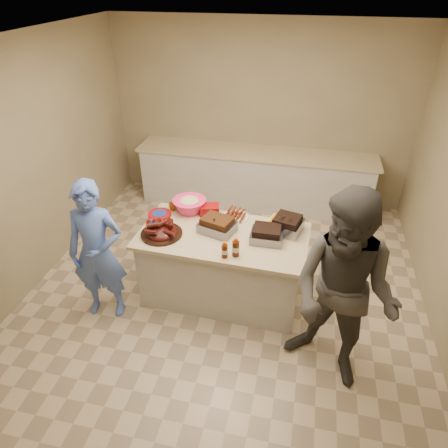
% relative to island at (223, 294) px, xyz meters
% --- Properties ---
extents(room, '(4.50, 5.00, 2.70)m').
position_rel_island_xyz_m(room, '(0.01, -0.02, 0.00)').
color(room, '#988964').
rests_on(room, ground).
extents(back_counter, '(3.60, 0.64, 0.90)m').
position_rel_island_xyz_m(back_counter, '(0.01, 2.18, 0.45)').
color(back_counter, beige).
rests_on(back_counter, ground).
extents(island, '(1.82, 1.01, 0.84)m').
position_rel_island_xyz_m(island, '(0.00, 0.00, 0.00)').
color(island, beige).
rests_on(island, ground).
extents(rib_platter, '(0.54, 0.54, 0.18)m').
position_rel_island_xyz_m(rib_platter, '(-0.63, -0.14, 0.84)').
color(rib_platter, '#410F0B').
rests_on(rib_platter, island).
extents(pulled_pork_tray, '(0.42, 0.36, 0.11)m').
position_rel_island_xyz_m(pulled_pork_tray, '(-0.07, 0.04, 0.84)').
color(pulled_pork_tray, '#47230F').
rests_on(pulled_pork_tray, island).
extents(brisket_tray, '(0.33, 0.27, 0.10)m').
position_rel_island_xyz_m(brisket_tray, '(0.46, -0.01, 0.84)').
color(brisket_tray, black).
rests_on(brisket_tray, island).
extents(roasting_pan, '(0.37, 0.37, 0.12)m').
position_rel_island_xyz_m(roasting_pan, '(0.65, 0.21, 0.84)').
color(roasting_pan, gray).
rests_on(roasting_pan, island).
extents(coleslaw_bowl, '(0.40, 0.40, 0.26)m').
position_rel_island_xyz_m(coleslaw_bowl, '(-0.48, 0.38, 0.84)').
color(coleslaw_bowl, '#FF2B6E').
rests_on(coleslaw_bowl, island).
extents(sausage_plate, '(0.36, 0.36, 0.05)m').
position_rel_island_xyz_m(sausage_plate, '(0.07, 0.37, 0.84)').
color(sausage_plate, silver).
rests_on(sausage_plate, island).
extents(mac_cheese_dish, '(0.38, 0.32, 0.09)m').
position_rel_island_xyz_m(mac_cheese_dish, '(0.62, 0.28, 0.84)').
color(mac_cheese_dish, '#D78E03').
rests_on(mac_cheese_dish, island).
extents(bbq_bottle_a, '(0.06, 0.06, 0.18)m').
position_rel_island_xyz_m(bbq_bottle_a, '(0.10, -0.38, 0.84)').
color(bbq_bottle_a, '#411805').
rests_on(bbq_bottle_a, island).
extents(bbq_bottle_b, '(0.07, 0.07, 0.21)m').
position_rel_island_xyz_m(bbq_bottle_b, '(0.20, -0.33, 0.84)').
color(bbq_bottle_b, '#411805').
rests_on(bbq_bottle_b, island).
extents(mustard_bottle, '(0.04, 0.04, 0.11)m').
position_rel_island_xyz_m(mustard_bottle, '(-0.10, 0.09, 0.84)').
color(mustard_bottle, '#FBA700').
rests_on(mustard_bottle, island).
extents(sauce_bowl, '(0.14, 0.05, 0.14)m').
position_rel_island_xyz_m(sauce_bowl, '(-0.09, 0.24, 0.84)').
color(sauce_bowl, silver).
rests_on(sauce_bowl, island).
extents(plate_stack_large, '(0.27, 0.27, 0.03)m').
position_rel_island_xyz_m(plate_stack_large, '(-0.79, 0.22, 0.84)').
color(plate_stack_large, maroon).
rests_on(plate_stack_large, island).
extents(plate_stack_small, '(0.20, 0.20, 0.03)m').
position_rel_island_xyz_m(plate_stack_small, '(-0.78, 0.05, 0.84)').
color(plate_stack_small, maroon).
rests_on(plate_stack_small, island).
extents(plastic_cup, '(0.10, 0.09, 0.10)m').
position_rel_island_xyz_m(plastic_cup, '(-0.68, 0.37, 0.84)').
color(plastic_cup, '#8E4F14').
rests_on(plastic_cup, island).
extents(basket_stack, '(0.25, 0.21, 0.11)m').
position_rel_island_xyz_m(basket_stack, '(-0.24, 0.38, 0.84)').
color(basket_stack, maroon).
rests_on(basket_stack, island).
extents(guest_blue, '(0.82, 1.65, 0.38)m').
position_rel_island_xyz_m(guest_blue, '(-1.19, -0.51, 0.00)').
color(guest_blue, '#5274D4').
rests_on(guest_blue, ground).
extents(guest_gray, '(1.72, 2.11, 0.72)m').
position_rel_island_xyz_m(guest_gray, '(1.19, -0.81, 0.00)').
color(guest_gray, '#4B4743').
rests_on(guest_gray, ground).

